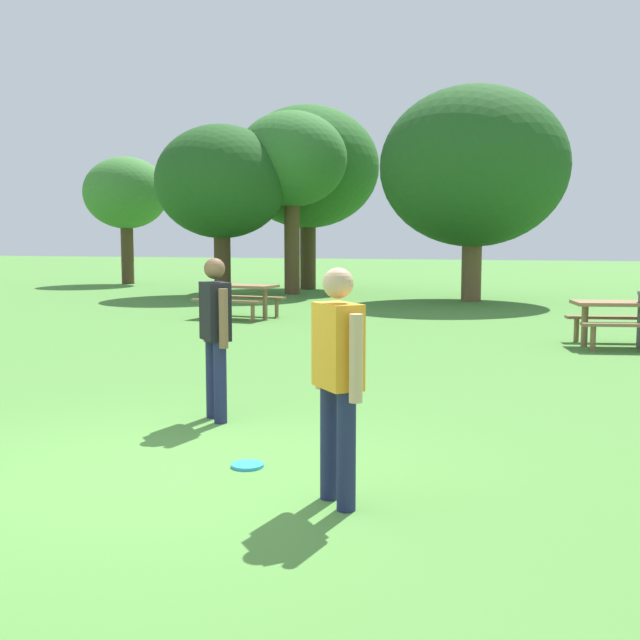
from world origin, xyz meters
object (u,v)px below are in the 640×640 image
person_thrower (215,328)px  tree_back_left (474,167)px  tree_slender_mid (292,161)px  frisbee (247,465)px  tree_far_right (308,168)px  picnic_table_near (625,314)px  tree_broad_center (221,183)px  tree_tall_left (126,194)px  picnic_table_far (239,294)px  person_catcher (338,370)px

person_thrower → tree_back_left: (0.66, 15.65, 2.91)m
tree_slender_mid → tree_back_left: tree_back_left is taller
frisbee → tree_far_right: tree_far_right is taller
tree_slender_mid → picnic_table_near: bearing=-45.6°
picnic_table_near → tree_broad_center: (-11.46, 8.49, 3.01)m
tree_far_right → tree_back_left: 7.16m
tree_back_left → tree_slender_mid: bearing=170.4°
tree_far_right → tree_slender_mid: bearing=-83.0°
tree_tall_left → tree_slender_mid: size_ratio=0.85×
person_thrower → tree_back_left: tree_back_left is taller
frisbee → tree_far_right: bearing=107.6°
person_thrower → tree_slender_mid: bearing=107.5°
tree_tall_left → tree_far_right: bearing=-5.5°
picnic_table_far → tree_far_right: size_ratio=0.28×
person_thrower → tree_back_left: bearing=87.6°
picnic_table_near → picnic_table_far: size_ratio=1.07×
picnic_table_near → tree_tall_left: tree_tall_left is taller
person_thrower → frisbee: size_ratio=6.24×
person_thrower → tree_far_right: bearing=106.2°
person_thrower → tree_tall_left: 24.18m
tree_slender_mid → tree_back_left: (5.92, -1.00, -0.46)m
picnic_table_far → frisbee: bearing=-65.7°
person_catcher → tree_slender_mid: 20.23m
picnic_table_far → tree_broad_center: tree_broad_center is taller
tree_back_left → tree_tall_left: bearing=163.2°
frisbee → tree_tall_left: 25.94m
person_thrower → tree_slender_mid: tree_slender_mid is taller
person_catcher → tree_slender_mid: (-7.13, 18.63, 3.36)m
person_catcher → frisbee: bearing=147.1°
picnic_table_far → picnic_table_near: bearing=-15.7°
person_thrower → tree_back_left: 15.93m
tree_tall_left → picnic_table_far: bearing=-48.1°
tree_broad_center → tree_far_right: tree_far_right is taller
picnic_table_far → tree_back_left: tree_back_left is taller
picnic_table_far → tree_back_left: (4.49, 6.45, 3.29)m
tree_broad_center → tree_back_left: tree_back_left is taller
tree_back_left → picnic_table_near: bearing=-67.5°
tree_broad_center → tree_tall_left: bearing=144.3°
tree_tall_left → tree_back_left: (14.12, -4.27, 0.28)m
tree_tall_left → person_thrower: bearing=-55.9°
person_catcher → tree_broad_center: (-9.05, 17.39, 2.63)m
person_thrower → picnic_table_far: bearing=112.6°
person_catcher → picnic_table_near: 9.22m
frisbee → tree_slender_mid: (-6.19, 18.02, 4.29)m
frisbee → picnic_table_far: bearing=114.3°
person_catcher → tree_back_left: 17.91m
person_thrower → tree_tall_left: tree_tall_left is taller
person_thrower → tree_broad_center: size_ratio=0.31×
picnic_table_near → tree_back_left: bearing=112.5°
tree_far_right → person_thrower: bearing=-73.8°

